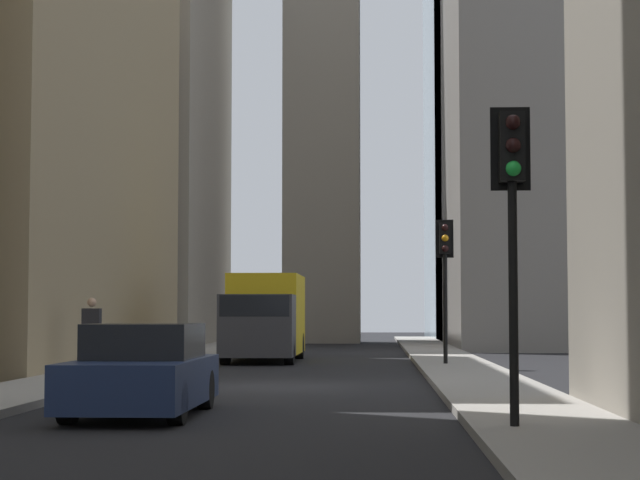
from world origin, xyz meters
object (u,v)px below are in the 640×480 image
(traffic_light_foreground, at_px, (512,189))
(traffic_light_midblock, at_px, (445,257))
(sedan_navy, at_px, (143,373))
(delivery_truck, at_px, (265,317))
(pedestrian, at_px, (91,331))

(traffic_light_foreground, xyz_separation_m, traffic_light_midblock, (17.98, -0.25, -0.01))
(sedan_navy, bearing_deg, delivery_truck, 0.00)
(pedestrian, bearing_deg, traffic_light_midblock, -59.59)
(sedan_navy, bearing_deg, traffic_light_midblock, -20.19)
(traffic_light_midblock, bearing_deg, sedan_navy, 159.81)
(delivery_truck, height_order, traffic_light_foreground, traffic_light_foreground)
(traffic_light_midblock, bearing_deg, delivery_truck, 52.53)
(traffic_light_midblock, height_order, pedestrian, traffic_light_midblock)
(traffic_light_midblock, relative_size, pedestrian, 2.28)
(traffic_light_foreground, distance_m, traffic_light_midblock, 17.98)
(sedan_navy, bearing_deg, traffic_light_foreground, -117.00)
(delivery_truck, relative_size, traffic_light_foreground, 1.56)
(delivery_truck, xyz_separation_m, traffic_light_midblock, (-4.30, -5.61, 1.72))
(traffic_light_foreground, height_order, traffic_light_midblock, traffic_light_foreground)
(traffic_light_foreground, bearing_deg, delivery_truck, 13.53)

